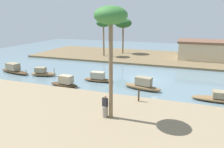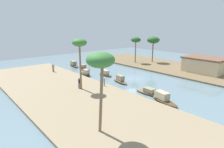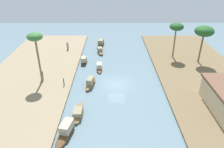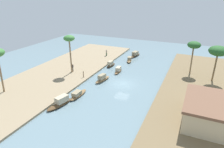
# 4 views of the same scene
# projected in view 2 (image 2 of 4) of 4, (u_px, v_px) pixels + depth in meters

# --- Properties ---
(river_water) EXTENTS (72.95, 72.95, 0.00)m
(river_water) POSITION_uv_depth(u_px,v_px,m) (134.00, 78.00, 36.40)
(river_water) COLOR slate
(river_water) RESTS_ON ground
(riverbank_left) EXTENTS (45.97, 13.72, 0.30)m
(riverbank_left) POSITION_uv_depth(u_px,v_px,m) (69.00, 94.00, 27.88)
(riverbank_left) COLOR #937F60
(riverbank_left) RESTS_ON ground
(riverbank_right) EXTENTS (45.97, 13.72, 0.30)m
(riverbank_right) POSITION_uv_depth(u_px,v_px,m) (174.00, 68.00, 44.84)
(riverbank_right) COLOR brown
(riverbank_right) RESTS_ON ground
(sampan_with_red_awning) EXTENTS (4.05, 1.73, 1.33)m
(sampan_with_red_awning) POSITION_uv_depth(u_px,v_px,m) (120.00, 80.00, 33.60)
(sampan_with_red_awning) COLOR brown
(sampan_with_red_awning) RESTS_ON river_water
(sampan_open_hull) EXTENTS (5.28, 2.03, 1.29)m
(sampan_open_hull) POSITION_uv_depth(u_px,v_px,m) (74.00, 64.00, 46.75)
(sampan_open_hull) COLOR #47331E
(sampan_open_hull) RESTS_ON river_water
(sampan_foreground) EXTENTS (3.29, 1.15, 1.26)m
(sampan_foreground) POSITION_uv_depth(u_px,v_px,m) (86.00, 73.00, 38.26)
(sampan_foreground) COLOR #47331E
(sampan_foreground) RESTS_ON river_water
(sampan_near_left_bank) EXTENTS (4.49, 2.08, 1.33)m
(sampan_near_left_bank) POSITION_uv_depth(u_px,v_px,m) (163.00, 99.00, 25.06)
(sampan_near_left_bank) COLOR brown
(sampan_near_left_bank) RESTS_ON river_water
(sampan_midstream) EXTENTS (4.15, 1.11, 0.97)m
(sampan_midstream) POSITION_uv_depth(u_px,v_px,m) (148.00, 92.00, 28.05)
(sampan_midstream) COLOR brown
(sampan_midstream) RESTS_ON river_water
(sampan_with_tall_canopy) EXTENTS (3.56, 1.18, 1.13)m
(sampan_with_tall_canopy) POSITION_uv_depth(u_px,v_px,m) (105.00, 74.00, 38.19)
(sampan_with_tall_canopy) COLOR brown
(sampan_with_tall_canopy) RESTS_ON river_water
(sampan_upstream_small) EXTENTS (3.36, 1.72, 1.09)m
(sampan_upstream_small) POSITION_uv_depth(u_px,v_px,m) (84.00, 68.00, 43.55)
(sampan_upstream_small) COLOR brown
(sampan_upstream_small) RESTS_ON river_water
(person_on_near_bank) EXTENTS (0.50, 0.50, 1.64)m
(person_on_near_bank) POSITION_uv_depth(u_px,v_px,m) (79.00, 84.00, 29.71)
(person_on_near_bank) COLOR gray
(person_on_near_bank) RESTS_ON riverbank_left
(person_by_mooring) EXTENTS (0.49, 0.46, 1.65)m
(person_by_mooring) POSITION_uv_depth(u_px,v_px,m) (53.00, 68.00, 40.12)
(person_by_mooring) COLOR #4C664C
(person_by_mooring) RESTS_ON riverbank_left
(mooring_post) EXTENTS (0.14, 0.14, 1.17)m
(mooring_post) POSITION_uv_depth(u_px,v_px,m) (104.00, 82.00, 30.80)
(mooring_post) COLOR #4C3823
(mooring_post) RESTS_ON riverbank_left
(palm_tree_left_near) EXTENTS (2.13, 2.13, 7.53)m
(palm_tree_left_near) POSITION_uv_depth(u_px,v_px,m) (80.00, 45.00, 28.00)
(palm_tree_left_near) COLOR #7F6647
(palm_tree_left_near) RESTS_ON riverbank_left
(palm_tree_left_far) EXTENTS (2.47, 2.47, 7.25)m
(palm_tree_left_far) POSITION_uv_depth(u_px,v_px,m) (100.00, 62.00, 16.36)
(palm_tree_left_far) COLOR #7F6647
(palm_tree_left_far) RESTS_ON riverbank_left
(palm_tree_right_tall) EXTENTS (3.19, 3.19, 6.52)m
(palm_tree_right_tall) POSITION_uv_depth(u_px,v_px,m) (153.00, 40.00, 49.68)
(palm_tree_right_tall) COLOR brown
(palm_tree_right_tall) RESTS_ON riverbank_right
(palm_tree_right_short) EXTENTS (2.47, 2.47, 6.44)m
(palm_tree_right_short) POSITION_uv_depth(u_px,v_px,m) (136.00, 40.00, 48.87)
(palm_tree_right_short) COLOR #7F6647
(palm_tree_right_short) RESTS_ON riverbank_right
(riverside_building) EXTENTS (7.83, 5.95, 3.04)m
(riverside_building) POSITION_uv_depth(u_px,v_px,m) (205.00, 64.00, 39.76)
(riverside_building) COLOR beige
(riverside_building) RESTS_ON riverbank_right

